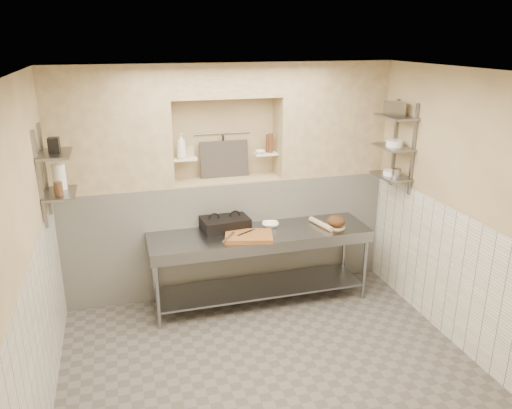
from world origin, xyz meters
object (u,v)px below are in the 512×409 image
object	(u,v)px
panini_press	(225,223)
bread_loaf	(336,221)
bowl_alcove	(260,152)
cutting_board	(249,236)
jug_left	(59,177)
prep_table	(260,253)
bottle_soap	(181,146)
mixing_bowl	(270,225)
rolling_pin	(321,224)

from	to	relation	value
panini_press	bread_loaf	xyz separation A→B (m)	(1.29, -0.31, 0.00)
bowl_alcove	cutting_board	bearing A→B (deg)	-116.12
panini_press	jug_left	xyz separation A→B (m)	(-1.73, -0.24, 0.77)
prep_table	jug_left	xyz separation A→B (m)	(-2.11, -0.02, 1.10)
bread_loaf	bowl_alcove	xyz separation A→B (m)	(-0.76, 0.63, 0.75)
bread_loaf	panini_press	bearing A→B (deg)	166.56
bottle_soap	cutting_board	bearing A→B (deg)	-46.69
prep_table	mixing_bowl	bearing A→B (deg)	41.85
mixing_bowl	prep_table	bearing A→B (deg)	-138.15
prep_table	bread_loaf	xyz separation A→B (m)	(0.92, -0.09, 0.34)
panini_press	mixing_bowl	distance (m)	0.55
jug_left	bowl_alcove	bearing A→B (deg)	13.89
prep_table	cutting_board	bearing A→B (deg)	-143.45
cutting_board	bottle_soap	bearing A→B (deg)	133.31
prep_table	jug_left	bearing A→B (deg)	-179.49
prep_table	bread_loaf	bearing A→B (deg)	-5.34
jug_left	mixing_bowl	bearing A→B (deg)	4.26
bottle_soap	jug_left	xyz separation A→B (m)	(-1.30, -0.56, -0.12)
cutting_board	bread_loaf	bearing A→B (deg)	2.41
panini_press	cutting_board	bearing A→B (deg)	-65.85
rolling_pin	bottle_soap	distance (m)	1.90
bread_loaf	bowl_alcove	distance (m)	1.24
panini_press	prep_table	bearing A→B (deg)	-35.89
panini_press	mixing_bowl	world-z (taller)	panini_press
bread_loaf	mixing_bowl	bearing A→B (deg)	162.44
bread_loaf	bottle_soap	world-z (taller)	bottle_soap
mixing_bowl	rolling_pin	bearing A→B (deg)	-15.46
mixing_bowl	jug_left	xyz separation A→B (m)	(-2.28, -0.17, 0.82)
rolling_pin	bowl_alcove	world-z (taller)	bowl_alcove
cutting_board	bowl_alcove	bearing A→B (deg)	63.88
cutting_board	mixing_bowl	bearing A→B (deg)	39.24
cutting_board	rolling_pin	distance (m)	0.94
cutting_board	bowl_alcove	world-z (taller)	bowl_alcove
panini_press	jug_left	bearing A→B (deg)	-177.29
mixing_bowl	bowl_alcove	size ratio (longest dim) A/B	1.62
prep_table	bowl_alcove	size ratio (longest dim) A/B	21.13
rolling_pin	panini_press	bearing A→B (deg)	168.29
panini_press	mixing_bowl	bearing A→B (deg)	-12.82
bread_loaf	cutting_board	bearing A→B (deg)	-177.59
mixing_bowl	bottle_soap	world-z (taller)	bottle_soap
mixing_bowl	jug_left	world-z (taller)	jug_left
bread_loaf	jug_left	xyz separation A→B (m)	(-3.02, 0.07, 0.76)
mixing_bowl	rolling_pin	distance (m)	0.61
bottle_soap	bowl_alcove	xyz separation A→B (m)	(0.96, 0.00, -0.13)
prep_table	cutting_board	world-z (taller)	cutting_board
mixing_bowl	bottle_soap	bearing A→B (deg)	158.43
panini_press	bowl_alcove	size ratio (longest dim) A/B	4.70
mixing_bowl	cutting_board	bearing A→B (deg)	-140.76
bread_loaf	bottle_soap	bearing A→B (deg)	160.14
rolling_pin	bottle_soap	world-z (taller)	bottle_soap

